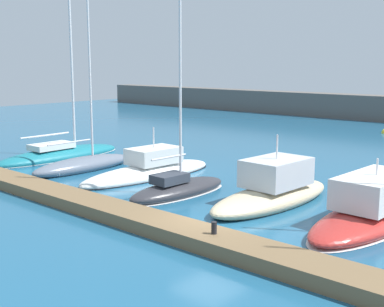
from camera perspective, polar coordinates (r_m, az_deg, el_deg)
The scene contains 9 objects.
ground_plane at distance 20.59m, azimuth 1.96°, elevation -8.34°, with size 120.00×120.00×0.00m, color #1E567A.
dock_pier at distance 19.42m, azimuth -0.95°, elevation -8.65°, with size 41.20×1.71×0.53m, color brown.
sailboat_teal_nearest at distance 36.65m, azimuth -14.38°, elevation -0.09°, with size 3.02×9.88×14.83m.
sailboat_slate_second at distance 32.12m, azimuth -11.89°, elevation -1.14°, with size 2.05×7.10×11.50m.
motorboat_white_third at distance 29.90m, azimuth -4.72°, elevation -1.94°, with size 3.08×9.45×3.25m.
sailboat_charcoal_fourth at distance 25.61m, azimuth -1.56°, elevation -3.81°, with size 2.20×6.21×13.15m.
motorboat_sand_fifth at distance 24.31m, azimuth 9.00°, elevation -4.04°, with size 3.01×8.21×3.49m.
motorboat_red_sixth at distance 22.69m, azimuth 19.65°, elevation -5.76°, with size 3.16×9.84×2.96m.
dock_bollard at distance 18.35m, azimuth 2.45°, elevation -8.19°, with size 0.20×0.20×0.44m, color black.
Camera 1 is at (12.51, -15.01, 6.48)m, focal length 48.34 mm.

